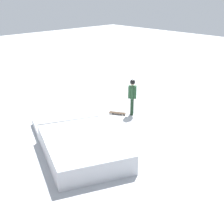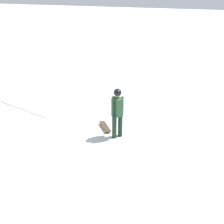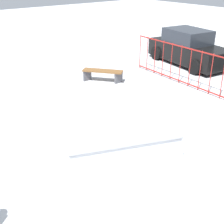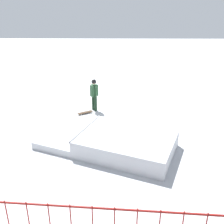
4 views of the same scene
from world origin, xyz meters
name	(u,v)px [view 1 (image 1 of 4)]	position (x,y,z in m)	size (l,w,h in m)	color
ground_plane	(90,135)	(0.00, 0.00, 0.00)	(60.00, 60.00, 0.00)	#B7BABF
skate_ramp	(80,143)	(-0.75, 1.12, 0.32)	(5.98, 4.44, 0.74)	silver
skater	(132,94)	(0.38, -2.94, 1.01)	(0.43, 0.41, 1.73)	black
skateboard	(117,113)	(0.84, -2.42, 0.08)	(0.79, 0.58, 0.09)	#3F2D1E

